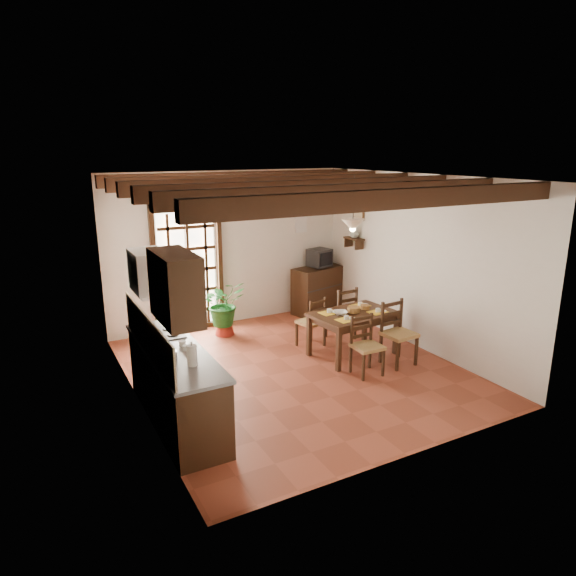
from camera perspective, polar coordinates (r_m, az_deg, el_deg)
ground_plane at (r=7.70m, az=0.76°, el=-9.07°), size 5.00×5.00×0.00m
room_shell at (r=7.15m, az=0.81°, el=4.31°), size 4.52×5.02×2.81m
ceiling_beams at (r=7.03m, az=0.84°, el=11.31°), size 4.50×4.34×0.20m
french_door at (r=9.19m, az=-11.06°, el=2.43°), size 1.26×0.11×2.32m
kitchen_counter at (r=6.33m, az=-12.41°, el=-10.40°), size 0.64×2.25×1.38m
upper_cabinet at (r=5.19m, az=-12.38°, el=0.07°), size 0.35×0.80×0.70m
range_hood at (r=6.40m, az=-15.24°, el=1.70°), size 0.38×0.60×0.54m
counter_items at (r=6.22m, az=-12.89°, el=-6.03°), size 0.50×1.43×0.25m
dining_table at (r=8.09m, az=7.27°, el=-3.33°), size 1.38×0.97×0.70m
chair_near_left at (r=7.55m, az=8.71°, el=-7.53°), size 0.41×0.39×0.86m
chair_near_right at (r=7.97m, az=12.11°, el=-6.20°), size 0.48×0.46×0.97m
chair_far_left at (r=8.49m, az=2.59°, el=-4.79°), size 0.47×0.45×0.84m
chair_far_right at (r=8.86m, az=5.92°, el=-3.80°), size 0.44×0.42×0.93m
table_setting at (r=8.07m, az=7.29°, el=-2.86°), size 0.94×0.63×0.09m
table_bowl at (r=7.94m, az=5.84°, el=-2.76°), size 0.29×0.29×0.05m
sideboard at (r=10.20m, az=3.44°, el=-0.18°), size 1.17×0.73×0.92m
crt_tv at (r=10.05m, az=3.52°, el=3.39°), size 0.47×0.45×0.34m
fuse_box at (r=10.02m, az=1.44°, el=7.10°), size 0.25×0.03×0.32m
plant_pot at (r=9.10m, az=-7.05°, el=-4.51°), size 0.34×0.34×0.21m
potted_plant at (r=8.96m, az=-7.15°, el=-1.75°), size 1.93×1.68×2.08m
wall_shelf at (r=9.66m, az=7.34°, el=5.24°), size 0.20×0.42×0.20m
shelf_vase at (r=9.64m, az=7.37°, el=6.06°), size 0.15×0.15×0.15m
shelf_flowers at (r=9.61m, az=7.41°, el=7.28°), size 0.14×0.14×0.36m
framed_picture at (r=9.63m, az=7.86°, el=8.44°), size 0.03×0.32×0.32m
pendant_lamp at (r=7.83m, az=7.21°, el=7.10°), size 0.36×0.36×0.84m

